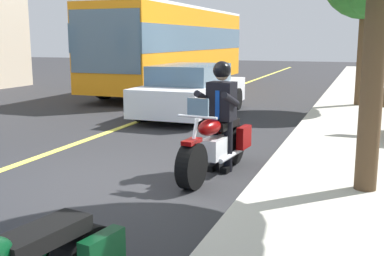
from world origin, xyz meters
name	(u,v)px	position (x,y,z in m)	size (l,w,h in m)	color
ground_plane	(111,184)	(0.00, 0.00, 0.00)	(80.00, 80.00, 0.00)	#28282B
lane_center_stripe	(1,170)	(0.00, -2.00, 0.01)	(60.00, 0.16, 0.01)	#E5DB4C
motorcycle_main	(216,145)	(-1.03, 1.28, 0.45)	(2.22, 0.74, 1.26)	black
rider_main	(221,107)	(-1.22, 1.30, 1.04)	(0.66, 0.59, 1.74)	black
bus_far	(175,44)	(-12.20, -4.02, 1.87)	(11.05, 2.70, 3.30)	orange
car_dark	(192,90)	(-6.27, -1.06, 0.69)	(4.60, 1.92, 1.40)	white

